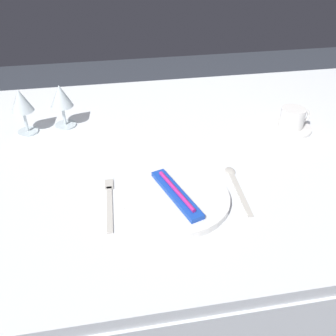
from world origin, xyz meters
name	(u,v)px	position (x,y,z in m)	size (l,w,h in m)	color
ground_plane	(168,298)	(0.00, 0.00, 0.00)	(6.00, 6.00, 0.00)	#383D47
dining_table	(167,171)	(0.00, 0.00, 0.66)	(1.80, 1.11, 0.74)	white
dinner_plate	(176,199)	(-0.02, -0.25, 0.75)	(0.27, 0.27, 0.02)	white
toothbrush_package	(176,194)	(-0.02, -0.25, 0.77)	(0.10, 0.21, 0.02)	blue
fork_outer	(109,202)	(-0.19, -0.22, 0.74)	(0.02, 0.20, 0.00)	beige
spoon_soup	(236,184)	(0.15, -0.20, 0.74)	(0.03, 0.21, 0.01)	beige
saucer_left	(290,128)	(0.42, 0.05, 0.74)	(0.14, 0.14, 0.01)	white
coffee_cup_left	(293,118)	(0.43, 0.05, 0.78)	(0.10, 0.08, 0.07)	white
wine_glass_centre	(61,98)	(-0.31, 0.21, 0.84)	(0.07, 0.07, 0.15)	silver
wine_glass_left	(21,103)	(-0.43, 0.18, 0.85)	(0.07, 0.07, 0.15)	silver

